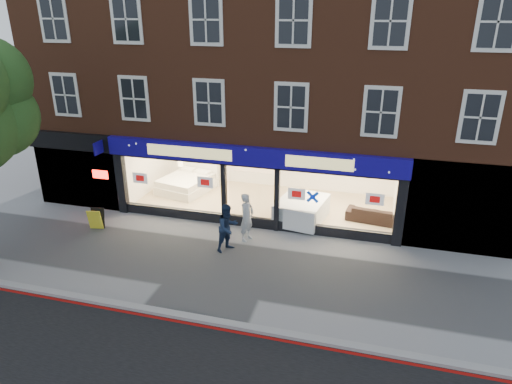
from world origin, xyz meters
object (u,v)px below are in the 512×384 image
at_px(display_bed, 187,182).
at_px(mattress_stack, 302,210).
at_px(pedestrian_blue, 228,228).
at_px(a_board, 96,219).
at_px(sofa, 373,214).
at_px(pedestrian_grey, 247,217).

relative_size(display_bed, mattress_stack, 1.14).
height_order(display_bed, pedestrian_blue, pedestrian_blue).
xyz_separation_m(a_board, pedestrian_blue, (5.44, -0.25, 0.46)).
bearing_deg(sofa, mattress_stack, 20.16).
height_order(pedestrian_grey, pedestrian_blue, pedestrian_grey).
height_order(mattress_stack, pedestrian_grey, pedestrian_grey).
bearing_deg(display_bed, pedestrian_grey, -30.83).
xyz_separation_m(mattress_stack, a_board, (-7.54, -2.68, -0.11)).
height_order(sofa, a_board, a_board).
bearing_deg(pedestrian_blue, sofa, -21.77).
bearing_deg(mattress_stack, pedestrian_blue, -125.64).
distance_m(mattress_stack, a_board, 8.00).
bearing_deg(pedestrian_grey, sofa, -41.09).
distance_m(mattress_stack, sofa, 2.82).
bearing_deg(a_board, pedestrian_blue, -13.12).
bearing_deg(a_board, display_bed, 56.36).
relative_size(display_bed, a_board, 3.34).
relative_size(pedestrian_grey, pedestrian_blue, 1.04).
height_order(display_bed, a_board, display_bed).
relative_size(sofa, pedestrian_blue, 1.18).
bearing_deg(display_bed, mattress_stack, -4.62).
distance_m(display_bed, pedestrian_grey, 5.49).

